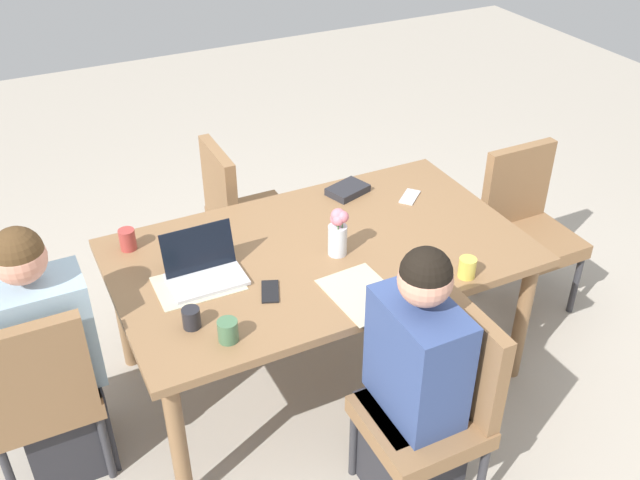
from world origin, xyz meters
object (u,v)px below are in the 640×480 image
object	(u,v)px
chair_head_right_left_near	(39,389)
chair_near_left_far	(241,210)
coffee_mug_centre_left	(228,331)
flower_vase	(338,229)
laptop_head_right_left_near	(204,270)
chair_head_left_right_near	(526,222)
person_head_right_left_near	(50,368)
book_red_cover	(348,190)
person_far_left_mid	(414,391)
coffee_mug_near_right	(191,318)
coffee_mug_centre_right	(127,239)
dining_table	(320,262)
phone_black	(270,291)
phone_silver	(410,197)
chair_far_left_mid	(438,400)
coffee_mug_near_left	(467,268)

from	to	relation	value
chair_head_right_left_near	chair_near_left_far	world-z (taller)	same
coffee_mug_centre_left	flower_vase	bearing A→B (deg)	-152.69
flower_vase	coffee_mug_centre_left	world-z (taller)	flower_vase
laptop_head_right_left_near	coffee_mug_centre_left	xyz separation A→B (m)	(0.05, 0.42, 0.00)
chair_head_right_left_near	chair_near_left_far	bearing A→B (deg)	-142.55
chair_near_left_far	chair_head_left_right_near	size ratio (longest dim) A/B	1.00
person_head_right_left_near	chair_head_left_right_near	xyz separation A→B (m)	(-2.51, -0.06, -0.03)
person_head_right_left_near	book_red_cover	xyz separation A→B (m)	(-1.59, -0.41, 0.22)
person_far_left_mid	coffee_mug_near_right	world-z (taller)	person_far_left_mid
chair_head_right_left_near	coffee_mug_centre_right	distance (m)	0.76
person_far_left_mid	book_red_cover	size ratio (longest dim) A/B	5.97
dining_table	coffee_mug_centre_right	xyz separation A→B (m)	(0.78, -0.39, 0.12)
coffee_mug_centre_right	dining_table	bearing A→B (deg)	153.42
phone_black	phone_silver	xyz separation A→B (m)	(-0.95, -0.41, 0.00)
chair_head_left_right_near	laptop_head_right_left_near	bearing A→B (deg)	0.88
person_far_left_mid	chair_head_right_left_near	bearing A→B (deg)	-27.68
chair_head_right_left_near	person_far_left_mid	xyz separation A→B (m)	(-1.32, 0.69, 0.03)
dining_table	flower_vase	xyz separation A→B (m)	(-0.06, 0.07, 0.20)
coffee_mug_centre_right	chair_far_left_mid	bearing A→B (deg)	125.56
chair_near_left_far	phone_silver	size ratio (longest dim) A/B	6.00
chair_head_right_left_near	chair_near_left_far	xyz separation A→B (m)	(-1.22, -0.94, 0.00)
person_far_left_mid	dining_table	bearing A→B (deg)	-88.16
coffee_mug_near_right	coffee_mug_centre_left	world-z (taller)	coffee_mug_centre_left
coffee_mug_centre_left	coffee_mug_centre_right	distance (m)	0.81
laptop_head_right_left_near	phone_black	distance (m)	0.31
flower_vase	dining_table	bearing A→B (deg)	-50.69
flower_vase	laptop_head_right_left_near	world-z (taller)	flower_vase
phone_black	book_red_cover	bearing A→B (deg)	152.91
dining_table	chair_head_right_left_near	world-z (taller)	chair_head_right_left_near
person_far_left_mid	phone_black	bearing A→B (deg)	-58.76
dining_table	person_far_left_mid	bearing A→B (deg)	91.84
coffee_mug_near_left	phone_black	xyz separation A→B (m)	(0.80, -0.27, -0.04)
flower_vase	chair_near_left_far	bearing A→B (deg)	-82.03
person_far_left_mid	laptop_head_right_left_near	distance (m)	1.01
chair_far_left_mid	coffee_mug_centre_right	distance (m)	1.54
person_head_right_left_near	coffee_mug_centre_left	world-z (taller)	person_head_right_left_near
coffee_mug_near_right	phone_black	size ratio (longest dim) A/B	0.57
chair_head_right_left_near	coffee_mug_centre_left	world-z (taller)	chair_head_right_left_near
chair_head_right_left_near	coffee_mug_near_right	xyz separation A→B (m)	(-0.60, 0.17, 0.27)
chair_far_left_mid	coffee_mug_centre_left	xyz separation A→B (m)	(0.69, -0.44, 0.28)
phone_black	flower_vase	bearing A→B (deg)	130.44
person_far_left_mid	phone_silver	distance (m)	1.18
chair_near_left_far	book_red_cover	bearing A→B (deg)	133.75
chair_head_left_right_near	chair_head_right_left_near	bearing A→B (deg)	3.07
laptop_head_right_left_near	coffee_mug_near_left	size ratio (longest dim) A/B	3.51
chair_head_left_right_near	book_red_cover	bearing A→B (deg)	-20.79
coffee_mug_near_right	person_head_right_left_near	bearing A→B (deg)	-24.53
chair_near_left_far	coffee_mug_near_left	xyz separation A→B (m)	(-0.55, 1.31, 0.28)
book_red_cover	phone_silver	world-z (taller)	book_red_cover
coffee_mug_near_right	phone_black	distance (m)	0.37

